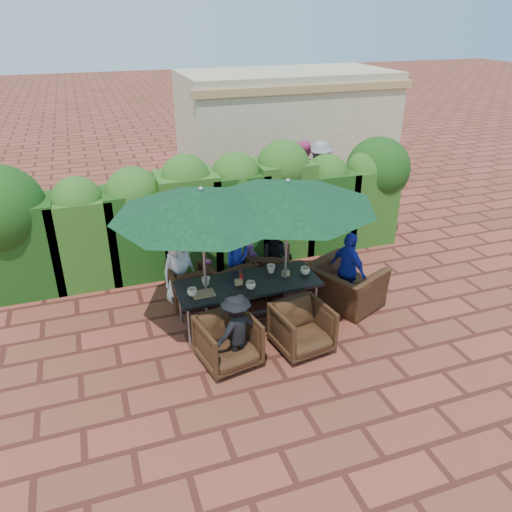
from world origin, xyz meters
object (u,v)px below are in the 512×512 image
object	(u,v)px
chair_near_right	(302,326)
chair_end_right	(346,279)
chair_far_left	(191,281)
chair_far_right	(268,266)
umbrella_left	(201,203)
chair_far_mid	(228,277)
dining_table	(248,286)
umbrella_right	(288,194)
chair_near_left	(228,339)

from	to	relation	value
chair_near_right	chair_end_right	bearing A→B (deg)	28.82
chair_far_left	chair_far_right	xyz separation A→B (m)	(1.49, 0.07, 0.01)
umbrella_left	chair_far_mid	distance (m)	2.07
umbrella_left	chair_end_right	world-z (taller)	umbrella_left
umbrella_left	chair_far_left	xyz separation A→B (m)	(-0.04, 0.96, -1.82)
dining_table	umbrella_right	world-z (taller)	umbrella_right
chair_far_left	chair_end_right	distance (m)	2.73
umbrella_left	chair_near_left	size ratio (longest dim) A/B	3.30
umbrella_right	chair_far_left	bearing A→B (deg)	143.34
umbrella_right	chair_near_left	world-z (taller)	umbrella_right
chair_far_left	chair_near_left	distance (m)	1.93
chair_far_mid	chair_end_right	world-z (taller)	chair_end_right
umbrella_left	chair_near_left	xyz separation A→B (m)	(0.08, -0.96, -1.80)
umbrella_right	dining_table	bearing A→B (deg)	175.45
chair_far_left	dining_table	bearing A→B (deg)	125.92
umbrella_left	chair_far_left	world-z (taller)	umbrella_left
chair_end_right	dining_table	bearing A→B (deg)	63.81
umbrella_right	chair_far_mid	distance (m)	2.14
umbrella_right	chair_near_right	size ratio (longest dim) A/B	3.43
umbrella_right	chair_far_mid	size ratio (longest dim) A/B	3.32
umbrella_right	chair_near_right	world-z (taller)	umbrella_right
chair_end_right	chair_far_right	bearing A→B (deg)	18.97
chair_far_mid	chair_end_right	xyz separation A→B (m)	(1.88, -0.92, 0.09)
chair_far_left	chair_near_left	xyz separation A→B (m)	(0.12, -1.92, 0.02)
dining_table	chair_far_left	world-z (taller)	chair_far_left
chair_far_mid	chair_far_right	world-z (taller)	chair_far_mid
chair_end_right	chair_far_mid	bearing A→B (deg)	39.62
umbrella_right	chair_far_right	size ratio (longest dim) A/B	3.46
umbrella_left	umbrella_right	bearing A→B (deg)	-2.72
dining_table	umbrella_right	xyz separation A→B (m)	(0.64, -0.05, 1.54)
umbrella_right	chair_near_left	bearing A→B (deg)	-144.59
chair_far_left	chair_end_right	bearing A→B (deg)	156.48
chair_far_left	chair_near_left	world-z (taller)	chair_near_left
chair_far_right	chair_near_left	bearing A→B (deg)	78.22
umbrella_right	chair_end_right	distance (m)	2.06
chair_far_mid	chair_end_right	distance (m)	2.09
chair_far_mid	chair_near_left	distance (m)	1.88
chair_far_right	dining_table	bearing A→B (deg)	77.03
chair_far_right	umbrella_right	bearing A→B (deg)	106.88
chair_near_left	chair_end_right	size ratio (longest dim) A/B	0.71
dining_table	chair_far_right	xyz separation A→B (m)	(0.75, 1.04, -0.27)
dining_table	chair_far_mid	bearing A→B (deg)	95.95
chair_far_left	chair_near_left	bearing A→B (deg)	92.20
chair_end_right	chair_near_left	bearing A→B (deg)	85.90
chair_far_mid	chair_near_right	world-z (taller)	chair_far_mid
dining_table	chair_far_mid	size ratio (longest dim) A/B	2.77
chair_far_right	chair_far_left	bearing A→B (deg)	25.42
chair_far_right	chair_near_left	world-z (taller)	chair_near_left
chair_far_left	chair_far_mid	distance (m)	0.66
dining_table	chair_near_left	bearing A→B (deg)	-123.35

